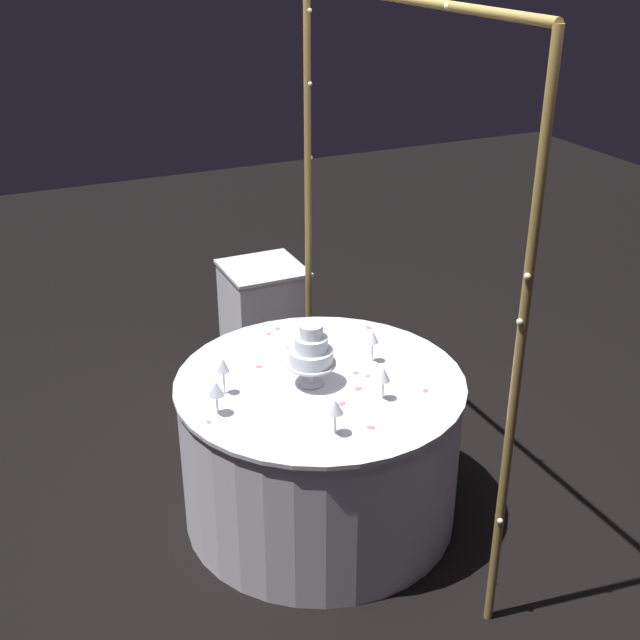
{
  "coord_description": "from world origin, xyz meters",
  "views": [
    {
      "loc": [
        2.92,
        -1.34,
        2.59
      ],
      "look_at": [
        0.0,
        0.0,
        1.03
      ],
      "focal_mm": 46.43,
      "sensor_mm": 36.0,
      "label": 1
    }
  ],
  "objects_px": {
    "main_table": "(320,448)",
    "tiered_cake": "(311,351)",
    "decorative_arch": "(394,209)",
    "wine_glass_4": "(335,408)",
    "cake_knife": "(296,354)",
    "wine_glass_1": "(216,390)",
    "wine_glass_3": "(373,339)",
    "side_table": "(264,327)",
    "wine_glass_0": "(383,376)",
    "wine_glass_2": "(223,368)"
  },
  "relations": [
    {
      "from": "main_table",
      "to": "tiered_cake",
      "type": "relative_size",
      "value": 4.48
    },
    {
      "from": "decorative_arch",
      "to": "wine_glass_4",
      "type": "xyz_separation_m",
      "value": [
        0.42,
        -0.47,
        -0.63
      ]
    },
    {
      "from": "decorative_arch",
      "to": "cake_knife",
      "type": "xyz_separation_m",
      "value": [
        -0.26,
        -0.35,
        -0.75
      ]
    },
    {
      "from": "main_table",
      "to": "decorative_arch",
      "type": "bearing_deg",
      "value": 90.0
    },
    {
      "from": "main_table",
      "to": "wine_glass_1",
      "type": "relative_size",
      "value": 8.4
    },
    {
      "from": "cake_knife",
      "to": "wine_glass_3",
      "type": "bearing_deg",
      "value": 54.52
    },
    {
      "from": "main_table",
      "to": "side_table",
      "type": "relative_size",
      "value": 1.68
    },
    {
      "from": "tiered_cake",
      "to": "wine_glass_3",
      "type": "distance_m",
      "value": 0.35
    },
    {
      "from": "decorative_arch",
      "to": "cake_knife",
      "type": "distance_m",
      "value": 0.87
    },
    {
      "from": "decorative_arch",
      "to": "main_table",
      "type": "height_order",
      "value": "decorative_arch"
    },
    {
      "from": "side_table",
      "to": "wine_glass_4",
      "type": "distance_m",
      "value": 1.77
    },
    {
      "from": "main_table",
      "to": "wine_glass_0",
      "type": "height_order",
      "value": "wine_glass_0"
    },
    {
      "from": "decorative_arch",
      "to": "tiered_cake",
      "type": "relative_size",
      "value": 8.0
    },
    {
      "from": "wine_glass_1",
      "to": "wine_glass_4",
      "type": "bearing_deg",
      "value": 48.22
    },
    {
      "from": "wine_glass_0",
      "to": "wine_glass_1",
      "type": "distance_m",
      "value": 0.71
    },
    {
      "from": "main_table",
      "to": "wine_glass_4",
      "type": "xyz_separation_m",
      "value": [
        0.42,
        -0.13,
        0.49
      ]
    },
    {
      "from": "wine_glass_1",
      "to": "decorative_arch",
      "type": "bearing_deg",
      "value": 95.52
    },
    {
      "from": "wine_glass_4",
      "to": "cake_knife",
      "type": "xyz_separation_m",
      "value": [
        -0.68,
        0.12,
        -0.12
      ]
    },
    {
      "from": "main_table",
      "to": "side_table",
      "type": "distance_m",
      "value": 1.27
    },
    {
      "from": "tiered_cake",
      "to": "wine_glass_4",
      "type": "bearing_deg",
      "value": -10.95
    },
    {
      "from": "side_table",
      "to": "cake_knife",
      "type": "xyz_separation_m",
      "value": [
        0.99,
        -0.21,
        0.35
      ]
    },
    {
      "from": "wine_glass_3",
      "to": "cake_knife",
      "type": "bearing_deg",
      "value": -125.48
    },
    {
      "from": "cake_knife",
      "to": "decorative_arch",
      "type": "bearing_deg",
      "value": 53.15
    },
    {
      "from": "tiered_cake",
      "to": "wine_glass_4",
      "type": "height_order",
      "value": "tiered_cake"
    },
    {
      "from": "wine_glass_2",
      "to": "wine_glass_0",
      "type": "bearing_deg",
      "value": 61.44
    },
    {
      "from": "wine_glass_1",
      "to": "wine_glass_4",
      "type": "distance_m",
      "value": 0.51
    },
    {
      "from": "wine_glass_0",
      "to": "cake_knife",
      "type": "bearing_deg",
      "value": -161.16
    },
    {
      "from": "tiered_cake",
      "to": "wine_glass_2",
      "type": "xyz_separation_m",
      "value": [
        -0.08,
        -0.38,
        -0.03
      ]
    },
    {
      "from": "cake_knife",
      "to": "wine_glass_4",
      "type": "bearing_deg",
      "value": -10.11
    },
    {
      "from": "wine_glass_2",
      "to": "tiered_cake",
      "type": "bearing_deg",
      "value": 78.19
    },
    {
      "from": "tiered_cake",
      "to": "wine_glass_0",
      "type": "distance_m",
      "value": 0.34
    },
    {
      "from": "side_table",
      "to": "wine_glass_4",
      "type": "relative_size",
      "value": 4.82
    },
    {
      "from": "wine_glass_1",
      "to": "wine_glass_4",
      "type": "height_order",
      "value": "wine_glass_4"
    },
    {
      "from": "side_table",
      "to": "tiered_cake",
      "type": "height_order",
      "value": "tiered_cake"
    },
    {
      "from": "wine_glass_0",
      "to": "wine_glass_3",
      "type": "relative_size",
      "value": 0.98
    },
    {
      "from": "wine_glass_3",
      "to": "tiered_cake",
      "type": "bearing_deg",
      "value": -78.62
    },
    {
      "from": "wine_glass_3",
      "to": "wine_glass_4",
      "type": "bearing_deg",
      "value": -41.46
    },
    {
      "from": "decorative_arch",
      "to": "tiered_cake",
      "type": "xyz_separation_m",
      "value": [
        0.02,
        -0.4,
        -0.59
      ]
    },
    {
      "from": "wine_glass_3",
      "to": "wine_glass_2",
      "type": "bearing_deg",
      "value": -90.84
    },
    {
      "from": "side_table",
      "to": "cake_knife",
      "type": "relative_size",
      "value": 2.76
    },
    {
      "from": "main_table",
      "to": "wine_glass_4",
      "type": "height_order",
      "value": "wine_glass_4"
    },
    {
      "from": "tiered_cake",
      "to": "cake_knife",
      "type": "height_order",
      "value": "tiered_cake"
    },
    {
      "from": "wine_glass_3",
      "to": "wine_glass_1",
      "type": "bearing_deg",
      "value": -80.39
    },
    {
      "from": "main_table",
      "to": "cake_knife",
      "type": "bearing_deg",
      "value": -178.81
    },
    {
      "from": "wine_glass_2",
      "to": "cake_knife",
      "type": "xyz_separation_m",
      "value": [
        -0.2,
        0.42,
        -0.13
      ]
    },
    {
      "from": "wine_glass_1",
      "to": "wine_glass_3",
      "type": "xyz_separation_m",
      "value": [
        -0.13,
        0.8,
        -0.0
      ]
    },
    {
      "from": "decorative_arch",
      "to": "wine_glass_4",
      "type": "distance_m",
      "value": 0.89
    },
    {
      "from": "wine_glass_2",
      "to": "cake_knife",
      "type": "height_order",
      "value": "wine_glass_2"
    },
    {
      "from": "side_table",
      "to": "wine_glass_2",
      "type": "height_order",
      "value": "wine_glass_2"
    },
    {
      "from": "side_table",
      "to": "wine_glass_1",
      "type": "relative_size",
      "value": 5.0
    }
  ]
}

